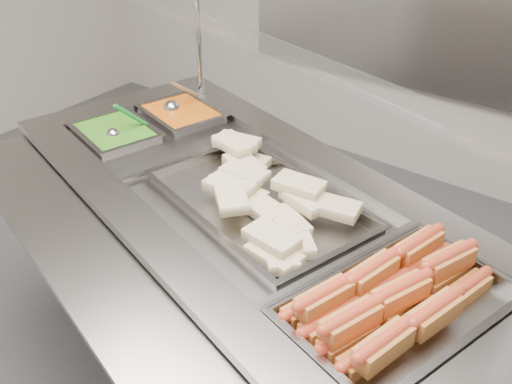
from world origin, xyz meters
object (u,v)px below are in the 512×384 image
Objects in this scene: sneeze_guard at (304,65)px; pan_wraps at (258,207)px; serving_spoon at (117,132)px; steam_counter at (248,298)px; ladle at (173,107)px; pan_hotdogs at (398,315)px.

sneeze_guard is 2.18× the size of pan_wraps.
steam_counter is at bearing -2.78° from serving_spoon.
steam_counter is at bearing -106.47° from sneeze_guard.
sneeze_guard is at bearing 73.53° from steam_counter.
serving_spoon is at bearing 177.22° from steam_counter.
pan_hotdogs is at bearing -22.17° from ladle.
steam_counter is 0.78m from pan_hotdogs.
ladle is (-0.65, 0.33, 0.48)m from steam_counter.
pan_hotdogs is 0.81× the size of pan_wraps.
steam_counter is 1.22× the size of sneeze_guard.
sneeze_guard is 2.67× the size of pan_hotdogs.
ladle is at bearing 170.85° from sneeze_guard.
sneeze_guard reaches higher than pan_hotdogs.
sneeze_guard is (0.06, 0.22, 0.85)m from steam_counter.
pan_hotdogs is at bearing -9.58° from serving_spoon.
serving_spoon is at bearing -165.54° from sneeze_guard.
pan_hotdogs is 1.31m from serving_spoon.
sneeze_guard reaches higher than steam_counter.
ladle is (-0.71, 0.35, 0.04)m from pan_wraps.
ladle reaches higher than steam_counter.
ladle is 0.30m from serving_spoon.
sneeze_guard reaches higher than serving_spoon.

